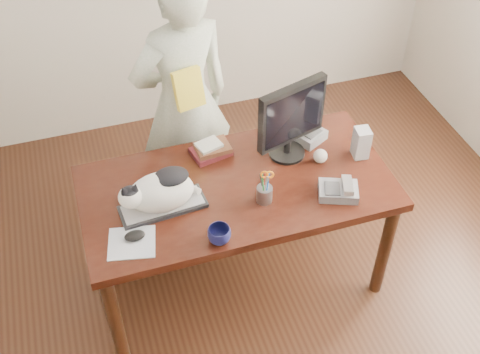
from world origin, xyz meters
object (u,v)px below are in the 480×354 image
object	(u,v)px
desk	(233,195)
baseball	(320,156)
keyboard	(163,206)
phone	(339,190)
monitor	(291,118)
person	(184,104)
coffee_mug	(219,235)
pen_cup	(265,192)
book_stack	(211,149)
calculator	(305,133)
cat	(158,192)
mouse	(135,236)
speaker	(361,143)

from	to	relation	value
desk	baseball	xyz separation A→B (m)	(0.48, -0.04, 0.19)
keyboard	phone	world-z (taller)	phone
monitor	person	world-z (taller)	person
desk	coffee_mug	world-z (taller)	coffee_mug
pen_cup	book_stack	distance (m)	0.45
calculator	phone	bearing A→B (deg)	-118.87
desk	keyboard	distance (m)	0.45
coffee_mug	cat	bearing A→B (deg)	127.51
keyboard	cat	xyz separation A→B (m)	(-0.01, -0.00, 0.11)
pen_cup	mouse	world-z (taller)	pen_cup
coffee_mug	person	xyz separation A→B (m)	(0.07, 0.98, 0.04)
book_stack	keyboard	bearing A→B (deg)	-145.48
pen_cup	book_stack	xyz separation A→B (m)	(-0.16, 0.42, -0.02)
coffee_mug	book_stack	world-z (taller)	coffee_mug
speaker	calculator	size ratio (longest dim) A/B	0.68
desk	cat	bearing A→B (deg)	-162.59
coffee_mug	monitor	bearing A→B (deg)	41.59
keyboard	baseball	distance (m)	0.88
monitor	pen_cup	distance (m)	0.42
keyboard	speaker	bearing A→B (deg)	-1.28
desk	person	bearing A→B (deg)	101.66
mouse	baseball	world-z (taller)	baseball
keyboard	mouse	distance (m)	0.23
desk	pen_cup	xyz separation A→B (m)	(0.10, -0.23, 0.20)
pen_cup	calculator	distance (m)	0.55
keyboard	baseball	size ratio (longest dim) A/B	5.74
desk	calculator	bearing A→B (deg)	19.93
phone	baseball	world-z (taller)	phone
person	baseball	bearing A→B (deg)	121.11
cat	person	distance (m)	0.76
speaker	person	bearing A→B (deg)	148.97
mouse	baseball	distance (m)	1.07
mouse	keyboard	bearing A→B (deg)	54.68
mouse	book_stack	bearing A→B (deg)	55.10
cat	baseball	world-z (taller)	cat
speaker	mouse	bearing A→B (deg)	-163.48
baseball	person	bearing A→B (deg)	134.08
coffee_mug	phone	size ratio (longest dim) A/B	0.47
monitor	keyboard	bearing A→B (deg)	176.35
mouse	speaker	bearing A→B (deg)	21.85
cat	monitor	size ratio (longest dim) A/B	0.92
keyboard	cat	world-z (taller)	cat
keyboard	speaker	size ratio (longest dim) A/B	2.52
pen_cup	speaker	world-z (taller)	pen_cup
coffee_mug	person	bearing A→B (deg)	85.69
keyboard	monitor	distance (m)	0.79
pen_cup	coffee_mug	size ratio (longest dim) A/B	1.83
keyboard	person	bearing A→B (deg)	63.40
mouse	speaker	distance (m)	1.29
person	mouse	bearing A→B (deg)	49.28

